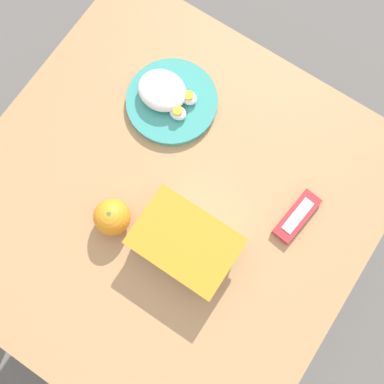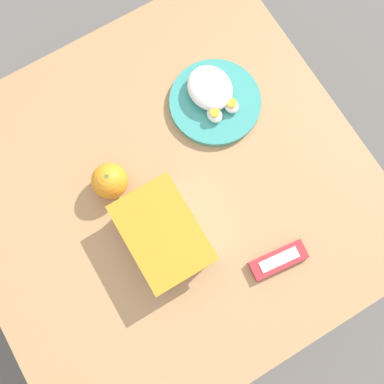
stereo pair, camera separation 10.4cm
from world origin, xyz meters
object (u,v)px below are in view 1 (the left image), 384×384
food_container (186,244)px  rice_plate (169,98)px  orange_fruit (112,217)px  candy_bar (297,216)px

food_container → rice_plate: 0.36m
orange_fruit → rice_plate: size_ratio=0.37×
rice_plate → candy_bar: rice_plate is taller
orange_fruit → rice_plate: orange_fruit is taller
food_container → candy_bar: food_container is taller
food_container → candy_bar: bearing=-132.1°
orange_fruit → rice_plate: (0.06, -0.32, -0.02)m
rice_plate → candy_bar: size_ratio=1.66×
food_container → rice_plate: food_container is taller
food_container → rice_plate: bearing=-49.8°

